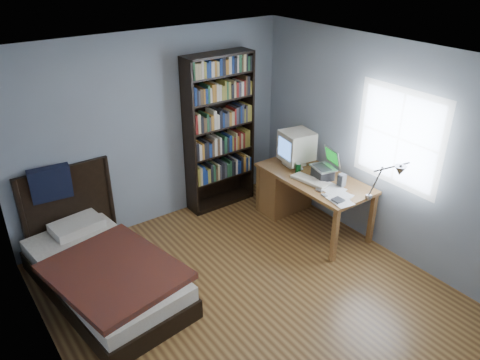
{
  "coord_description": "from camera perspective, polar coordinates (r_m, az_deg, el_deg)",
  "views": [
    {
      "loc": [
        -2.36,
        -3.03,
        3.41
      ],
      "look_at": [
        0.29,
        0.64,
        1.08
      ],
      "focal_mm": 35.0,
      "sensor_mm": 36.0,
      "label": 1
    }
  ],
  "objects": [
    {
      "name": "keyboard",
      "position": [
        5.87,
        8.54,
        -0.05
      ],
      "size": [
        0.27,
        0.51,
        0.05
      ],
      "primitive_type": "cube",
      "rotation": [
        0.0,
        0.07,
        0.17
      ],
      "color": "beige",
      "rests_on": "desk"
    },
    {
      "name": "speaker",
      "position": [
        5.81,
        12.3,
        -0.02
      ],
      "size": [
        0.09,
        0.09,
        0.16
      ],
      "primitive_type": "cube",
      "rotation": [
        0.0,
        0.0,
        0.09
      ],
      "color": "gray",
      "rests_on": "desk"
    },
    {
      "name": "laptop",
      "position": [
        5.95,
        10.2,
        1.16
      ],
      "size": [
        0.36,
        0.35,
        0.38
      ],
      "color": "#2D2D30",
      "rests_on": "desk"
    },
    {
      "name": "soda_can",
      "position": [
        6.06,
        7.09,
        1.45
      ],
      "size": [
        0.07,
        0.07,
        0.13
      ],
      "primitive_type": "cylinder",
      "color": "#083D12",
      "rests_on": "desk"
    },
    {
      "name": "room",
      "position": [
        4.41,
        2.17,
        -1.99
      ],
      "size": [
        4.2,
        4.24,
        2.5
      ],
      "color": "brown",
      "rests_on": "ground"
    },
    {
      "name": "mouse",
      "position": [
        6.17,
        7.26,
        1.47
      ],
      "size": [
        0.07,
        0.12,
        0.04
      ],
      "primitive_type": "ellipsoid",
      "color": "silver",
      "rests_on": "desk"
    },
    {
      "name": "bookshelf",
      "position": [
        6.37,
        -2.52,
        5.75
      ],
      "size": [
        0.97,
        0.3,
        2.15
      ],
      "color": "black",
      "rests_on": "floor"
    },
    {
      "name": "crt_monitor",
      "position": [
        6.2,
        6.81,
        4.14
      ],
      "size": [
        0.46,
        0.43,
        0.47
      ],
      "color": "beige",
      "rests_on": "desk"
    },
    {
      "name": "desk_lamp",
      "position": [
        5.13,
        18.39,
        0.78
      ],
      "size": [
        0.24,
        0.54,
        0.63
      ],
      "color": "#99999E",
      "rests_on": "desk"
    },
    {
      "name": "desk",
      "position": [
        6.42,
        6.25,
        -0.73
      ],
      "size": [
        0.75,
        1.53,
        0.73
      ],
      "color": "brown",
      "rests_on": "floor"
    },
    {
      "name": "phone_silver",
      "position": [
        5.67,
        9.61,
        -1.24
      ],
      "size": [
        0.06,
        0.1,
        0.02
      ],
      "primitive_type": "cube",
      "rotation": [
        0.0,
        0.0,
        0.15
      ],
      "color": "#B9BABE",
      "rests_on": "desk"
    },
    {
      "name": "external_drive",
      "position": [
        5.49,
        11.85,
        -2.47
      ],
      "size": [
        0.12,
        0.12,
        0.02
      ],
      "primitive_type": "cube",
      "rotation": [
        0.0,
        0.0,
        0.01
      ],
      "color": "gray",
      "rests_on": "desk"
    },
    {
      "name": "phone_grey",
      "position": [
        5.57,
        10.24,
        -1.84
      ],
      "size": [
        0.04,
        0.08,
        0.02
      ],
      "primitive_type": "cube",
      "rotation": [
        0.0,
        0.0,
        -0.06
      ],
      "color": "gray",
      "rests_on": "desk"
    },
    {
      "name": "bed",
      "position": [
        5.34,
        -16.58,
        -10.28
      ],
      "size": [
        1.33,
        2.17,
        1.16
      ],
      "color": "black",
      "rests_on": "floor"
    }
  ]
}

